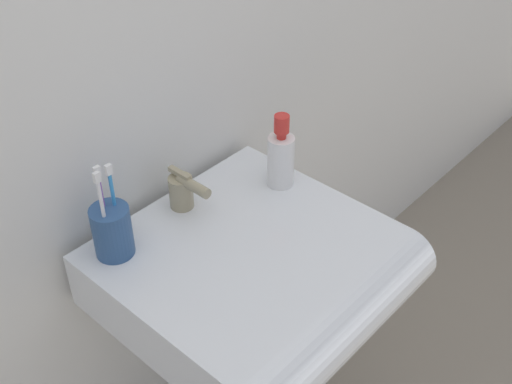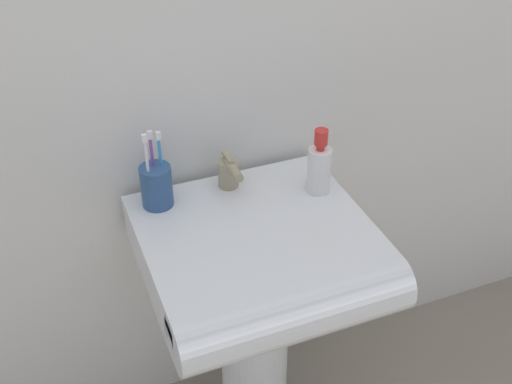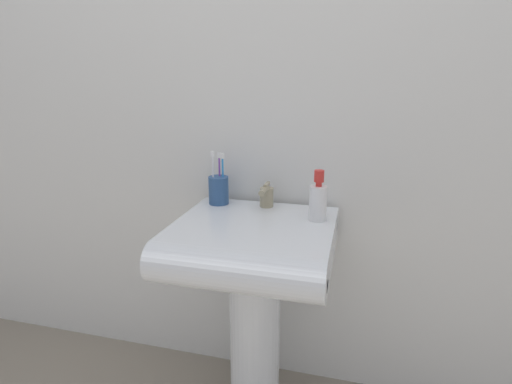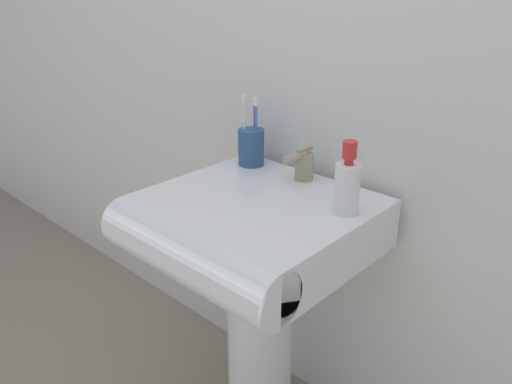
% 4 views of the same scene
% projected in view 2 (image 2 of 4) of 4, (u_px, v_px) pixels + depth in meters
% --- Properties ---
extents(sink_pedestal, '(0.18, 0.18, 0.63)m').
position_uv_depth(sink_pedestal, '(254.00, 356.00, 1.71)').
color(sink_pedestal, white).
rests_on(sink_pedestal, ground).
extents(sink_basin, '(0.51, 0.51, 0.13)m').
position_uv_depth(sink_basin, '(262.00, 260.00, 1.45)').
color(sink_basin, white).
rests_on(sink_basin, sink_pedestal).
extents(faucet, '(0.05, 0.11, 0.09)m').
position_uv_depth(faucet, '(228.00, 173.00, 1.55)').
color(faucet, tan).
rests_on(faucet, sink_basin).
extents(toothbrush_cup, '(0.07, 0.07, 0.20)m').
position_uv_depth(toothbrush_cup, '(156.00, 185.00, 1.49)').
color(toothbrush_cup, '#2D5184').
rests_on(toothbrush_cup, sink_basin).
extents(soap_bottle, '(0.06, 0.06, 0.17)m').
position_uv_depth(soap_bottle, '(319.00, 167.00, 1.53)').
color(soap_bottle, white).
rests_on(soap_bottle, sink_basin).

